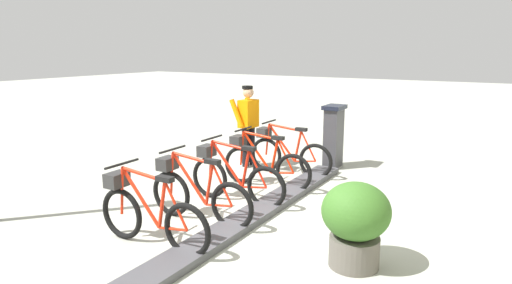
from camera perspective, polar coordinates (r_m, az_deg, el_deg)
ground_plane at (r=6.59m, az=0.33°, el=-9.35°), size 60.00×60.00×0.00m
dock_rail_base at (r=6.57m, az=0.33°, el=-8.94°), size 0.44×5.45×0.10m
payment_kiosk at (r=9.11m, az=9.95°, el=0.86°), size 0.36×0.52×1.28m
bike_docked_0 at (r=8.53m, az=3.98°, el=-1.38°), size 1.72×0.54×1.02m
bike_docked_1 at (r=7.74m, az=0.85°, el=-2.75°), size 1.72×0.54×1.02m
bike_docked_2 at (r=6.97m, az=-3.00°, el=-4.42°), size 1.72×0.54×1.02m
bike_docked_3 at (r=6.26m, az=-7.77°, el=-6.45°), size 1.72×0.54×1.02m
bike_docked_4 at (r=5.61m, az=-13.77°, el=-8.92°), size 1.72×0.54×1.02m
worker_near_rack at (r=9.01m, az=-1.04°, el=2.47°), size 0.49×0.64×1.66m
planter_bush at (r=5.06m, az=12.72°, el=-9.83°), size 0.76×0.76×0.97m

